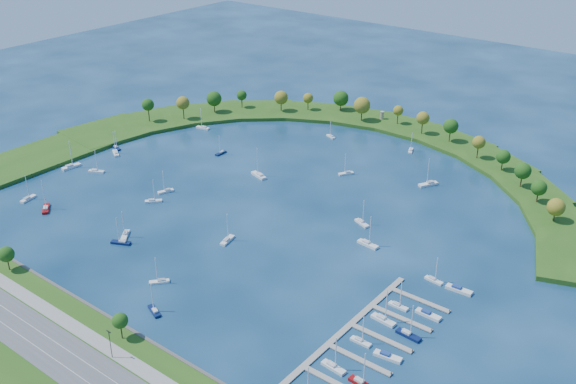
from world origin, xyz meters
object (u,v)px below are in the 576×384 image
Objects in this scene: docked_boat_11 at (459,289)px; moored_boat_7 at (221,152)px; moored_boat_9 at (159,281)px; moored_boat_17 at (116,147)px; moored_boat_14 at (346,173)px; docked_boat_10 at (434,279)px; moored_boat_5 at (46,208)px; moored_boat_20 at (362,222)px; moored_boat_0 at (411,150)px; moored_boat_18 at (121,242)px; harbor_tower at (382,115)px; docked_boat_6 at (383,319)px; moored_boat_2 at (28,198)px; moored_boat_10 at (428,183)px; docked_boat_3 at (361,383)px; moored_boat_21 at (116,153)px; dock_system at (359,343)px; moored_boat_4 at (153,200)px; moored_boat_11 at (368,243)px; moored_boat_6 at (154,310)px; moored_boat_8 at (125,234)px; docked_boat_8 at (398,305)px; moored_boat_15 at (203,127)px; docked_boat_5 at (387,356)px; moored_boat_19 at (166,190)px; docked_boat_2 at (333,366)px; docked_boat_9 at (428,314)px; moored_boat_3 at (96,171)px; moored_boat_16 at (71,166)px; moored_boat_12 at (227,240)px; docked_boat_4 at (361,341)px; moored_boat_13 at (259,175)px; moored_boat_1 at (331,136)px; docked_boat_7 at (408,334)px.

moored_boat_7 is at bearing 163.06° from docked_boat_11.
moored_boat_17 is (-114.10, 72.54, -0.01)m from moored_boat_9.
moored_boat_14 is 97.04m from docked_boat_10.
moored_boat_5 reaches higher than moored_boat_20.
moored_boat_0 is 0.88× the size of moored_boat_18.
harbor_tower is 0.35× the size of docked_boat_6.
moored_boat_2 is 194.19m from docked_boat_11.
moored_boat_7 is 1.00× the size of docked_boat_10.
moored_boat_20 is (99.70, -18.73, 0.03)m from moored_boat_7.
moored_boat_10 is 1.36× the size of moored_boat_17.
moored_boat_10 is 1.21× the size of moored_boat_20.
moored_boat_0 is 0.85× the size of docked_boat_3.
moored_boat_21 is at bearing 165.19° from docked_boat_3.
moored_boat_18 reaches higher than moored_boat_9.
moored_boat_4 is at bearing 168.21° from dock_system.
moored_boat_11 reaches higher than moored_boat_14.
moored_boat_10 reaches higher than moored_boat_6.
docked_boat_8 is (113.19, 26.35, -0.04)m from moored_boat_8.
moored_boat_15 is at bearing 157.30° from docked_boat_6.
moored_boat_6 is 0.96× the size of moored_boat_20.
moored_boat_4 is at bearing -94.58° from moored_boat_5.
moored_boat_2 is 184.74m from docked_boat_5.
dock_system is 6.49× the size of moored_boat_21.
moored_boat_19 is at bearing -19.15° from moored_boat_10.
moored_boat_5 is 0.98× the size of moored_boat_10.
dock_system is at bearing -85.76° from docked_boat_6.
moored_boat_10 is 1.16× the size of docked_boat_2.
moored_boat_4 reaches higher than docked_boat_9.
moored_boat_3 reaches higher than harbor_tower.
moored_boat_9 is at bearing 32.37° from moored_boat_14.
moored_boat_16 reaches higher than moored_boat_19.
docked_boat_4 is (77.10, -20.71, -0.05)m from moored_boat_12.
docked_boat_2 is at bearing -89.16° from docked_boat_8.
dock_system is 5.62× the size of moored_boat_13.
docked_boat_3 is at bearing 45.00° from moored_boat_8.
docked_boat_4 is at bearing 139.77° from moored_boat_15.
moored_boat_17 is at bearing 107.90° from moored_boat_4.
moored_boat_20 is at bearing -143.88° from moored_boat_21.
moored_boat_14 is 50.61m from moored_boat_20.
moored_boat_4 is 66.21m from moored_boat_9.
docked_boat_4 is (127.37, -25.80, -0.02)m from moored_boat_4.
moored_boat_21 reaches higher than docked_boat_2.
docked_boat_5 is 0.87× the size of docked_boat_8.
docked_boat_11 is (87.26, -58.66, -0.16)m from moored_boat_14.
docked_boat_10 reaches higher than docked_boat_9.
docked_boat_11 is (12.34, 61.60, -0.19)m from docked_boat_2.
moored_boat_1 is 0.77× the size of docked_boat_3.
docked_boat_7 is at bearing -4.79° from docked_boat_6.
moored_boat_14 is (-44.55, 51.66, -0.07)m from moored_boat_11.
moored_boat_19 reaches higher than moored_boat_1.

